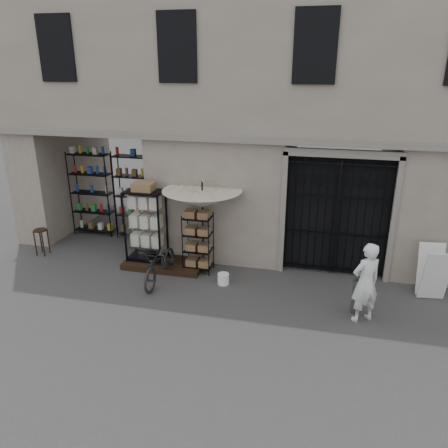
% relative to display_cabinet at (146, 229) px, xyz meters
% --- Properties ---
extents(ground, '(80.00, 80.00, 0.00)m').
position_rel_display_cabinet_xyz_m(ground, '(2.86, -1.61, -0.96)').
color(ground, black).
rests_on(ground, ground).
extents(main_building, '(14.00, 4.00, 9.00)m').
position_rel_display_cabinet_xyz_m(main_building, '(2.86, 2.39, 3.54)').
color(main_building, gray).
rests_on(main_building, ground).
extents(shop_recess, '(3.00, 1.70, 3.00)m').
position_rel_display_cabinet_xyz_m(shop_recess, '(-1.64, 1.19, 0.54)').
color(shop_recess, black).
rests_on(shop_recess, ground).
extents(shop_shelving, '(2.70, 0.50, 2.50)m').
position_rel_display_cabinet_xyz_m(shop_shelving, '(-1.69, 1.69, 0.29)').
color(shop_shelving, black).
rests_on(shop_shelving, ground).
extents(iron_gate, '(2.50, 0.21, 3.00)m').
position_rel_display_cabinet_xyz_m(iron_gate, '(4.61, 0.67, 0.54)').
color(iron_gate, black).
rests_on(iron_gate, ground).
extents(step_platform, '(2.00, 0.90, 0.15)m').
position_rel_display_cabinet_xyz_m(step_platform, '(0.46, -0.06, -0.89)').
color(step_platform, black).
rests_on(step_platform, ground).
extents(display_cabinet, '(0.92, 0.59, 1.96)m').
position_rel_display_cabinet_xyz_m(display_cabinet, '(0.00, 0.00, 0.00)').
color(display_cabinet, black).
rests_on(display_cabinet, step_platform).
extents(wire_rack, '(0.76, 0.64, 1.50)m').
position_rel_display_cabinet_xyz_m(wire_rack, '(1.38, -0.08, -0.23)').
color(wire_rack, black).
rests_on(wire_rack, ground).
extents(market_umbrella, '(1.71, 1.74, 2.71)m').
position_rel_display_cabinet_xyz_m(market_umbrella, '(1.46, 0.07, 0.99)').
color(market_umbrella, black).
rests_on(market_umbrella, ground).
extents(white_bucket, '(0.35, 0.35, 0.26)m').
position_rel_display_cabinet_xyz_m(white_bucket, '(2.14, -0.61, -0.83)').
color(white_bucket, white).
rests_on(white_bucket, ground).
extents(bicycle, '(0.63, 0.93, 1.76)m').
position_rel_display_cabinet_xyz_m(bicycle, '(0.66, -0.80, -0.96)').
color(bicycle, black).
rests_on(bicycle, ground).
extents(wooden_stool, '(0.38, 0.38, 0.71)m').
position_rel_display_cabinet_xyz_m(wooden_stool, '(-3.01, -0.08, -0.59)').
color(wooden_stool, black).
rests_on(wooden_stool, ground).
extents(steel_bollard, '(0.16, 0.16, 0.75)m').
position_rel_display_cabinet_xyz_m(steel_bollard, '(5.07, -1.21, -0.59)').
color(steel_bollard, '#5D5D60').
rests_on(steel_bollard, ground).
extents(shopkeeper, '(1.40, 1.74, 0.40)m').
position_rel_display_cabinet_xyz_m(shopkeeper, '(5.21, -1.45, -0.96)').
color(shopkeeper, silver).
rests_on(shopkeeper, ground).
extents(easel_sign, '(0.63, 0.70, 1.17)m').
position_rel_display_cabinet_xyz_m(easel_sign, '(6.72, -0.18, -0.36)').
color(easel_sign, silver).
rests_on(easel_sign, ground).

